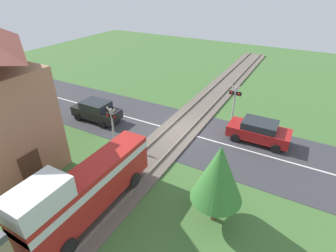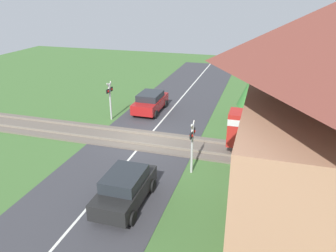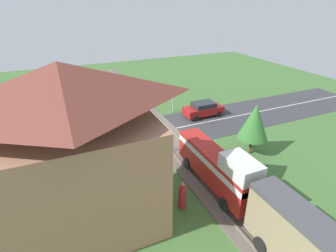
% 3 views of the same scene
% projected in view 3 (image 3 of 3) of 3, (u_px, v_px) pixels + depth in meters
% --- Properties ---
extents(ground_plane, '(60.00, 60.00, 0.00)m').
position_uv_depth(ground_plane, '(161.00, 131.00, 23.55)').
color(ground_plane, '#426B33').
extents(road_surface, '(48.00, 6.40, 0.02)m').
position_uv_depth(road_surface, '(161.00, 131.00, 23.55)').
color(road_surface, '#38383D').
rests_on(road_surface, ground_plane).
extents(track_bed, '(2.80, 48.00, 0.24)m').
position_uv_depth(track_bed, '(161.00, 131.00, 23.52)').
color(track_bed, '#665B51').
rests_on(track_bed, ground_plane).
extents(train, '(1.58, 14.12, 3.18)m').
position_uv_depth(train, '(258.00, 203.00, 12.65)').
color(train, red).
rests_on(train, track_bed).
extents(car_near_crossing, '(3.92, 1.88, 1.48)m').
position_uv_depth(car_near_crossing, '(203.00, 109.00, 26.28)').
color(car_near_crossing, '#A81919').
rests_on(car_near_crossing, ground_plane).
extents(car_far_side, '(3.73, 1.80, 1.52)m').
position_uv_depth(car_far_side, '(93.00, 145.00, 19.76)').
color(car_far_side, black).
rests_on(car_far_side, ground_plane).
extents(crossing_signal_west_approach, '(0.90, 0.18, 2.77)m').
position_uv_depth(crossing_signal_west_approach, '(173.00, 96.00, 26.74)').
color(crossing_signal_west_approach, '#B7B7B7').
rests_on(crossing_signal_west_approach, ground_plane).
extents(crossing_signal_east_approach, '(0.90, 0.18, 2.77)m').
position_uv_depth(crossing_signal_east_approach, '(144.00, 137.00, 18.80)').
color(crossing_signal_east_approach, '#B7B7B7').
rests_on(crossing_signal_east_approach, ground_plane).
extents(station_building, '(8.27, 5.15, 8.61)m').
position_uv_depth(station_building, '(74.00, 159.00, 11.84)').
color(station_building, '#AD7A5B').
rests_on(station_building, ground_plane).
extents(pedestrian_by_station, '(0.43, 0.43, 1.75)m').
position_uv_depth(pedestrian_by_station, '(182.00, 196.00, 14.65)').
color(pedestrian_by_station, '#B2282D').
rests_on(pedestrian_by_station, ground_plane).
extents(tree_roadside_hedge, '(2.22, 2.22, 3.98)m').
position_uv_depth(tree_roadside_hedge, '(254.00, 122.00, 19.15)').
color(tree_roadside_hedge, brown).
rests_on(tree_roadside_hedge, ground_plane).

